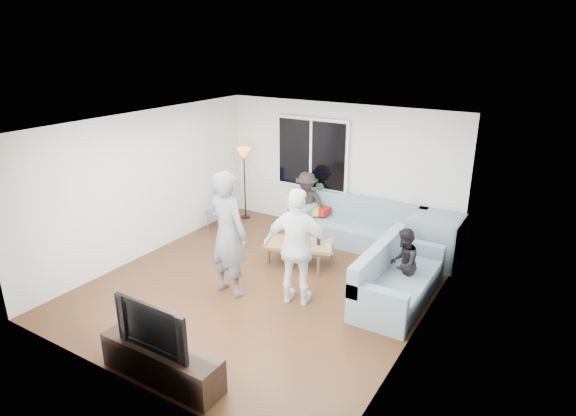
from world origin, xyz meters
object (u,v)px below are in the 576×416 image
Objects in this scene: side_chair at (219,211)px; floor_lamp at (245,184)px; sofa_back_section at (361,224)px; sofa_right_section at (399,275)px; player_left at (228,234)px; coffee_table at (300,253)px; player_right at (298,248)px; tv_console at (162,362)px; spectator_right at (403,263)px; television at (158,324)px; spectator_back at (307,203)px.

floor_lamp is (0.00, 0.91, 0.35)m from side_chair.
sofa_back_section and sofa_right_section have the same top height.
player_left reaches higher than sofa_right_section.
sofa_right_section is 1.93m from coffee_table.
sofa_right_section is at bearing -8.98° from coffee_table.
player_right is (0.03, -2.45, 0.47)m from sofa_back_section.
floor_lamp reaches higher than coffee_table.
tv_console is (0.58, -2.03, -0.77)m from player_left.
sofa_right_section is 2.66m from player_left.
player_left is at bearing -66.86° from spectator_right.
sofa_right_section is 0.19m from spectator_right.
side_chair is 0.55× the size of floor_lamp.
television is at bearing 0.00° from tv_console.
floor_lamp is at bearing 172.69° from spectator_back.
player_left is (-2.33, -1.13, 0.56)m from sofa_right_section.
player_left reaches higher than coffee_table.
sofa_right_section is at bearing -160.37° from player_right.
television is at bearing -33.50° from spectator_right.
player_right reaches higher than sofa_back_section.
side_chair is (-2.18, 0.46, 0.23)m from coffee_table.
player_left is 2.12m from television.
spectator_back is at bearing -80.09° from player_left.
tv_console is 1.54× the size of television.
side_chair is 4.56m from television.
spectator_back is 0.79× the size of tv_console.
sofa_back_section is 1.97m from spectator_right.
spectator_right is (1.28, 0.98, -0.34)m from player_right.
tv_console reaches higher than coffee_table.
tv_console is (-0.44, -4.77, -0.20)m from sofa_back_section.
coffee_table is 1.54m from spectator_back.
sofa_back_section is 1.16× the size of player_left.
sofa_back_section is 1.45m from coffee_table.
spectator_right is at bearing -48.19° from sofa_back_section.
player_right is (2.79, -1.60, 0.46)m from side_chair.
floor_lamp reaches higher than sofa_back_section.
coffee_table is at bearing 92.21° from television.
floor_lamp is at bearing -55.63° from player_right.
floor_lamp reaches higher than television.
player_right is at bearing -61.79° from coffee_table.
spectator_right is at bearing -156.18° from player_right.
sofa_back_section is 2.21× the size of television.
floor_lamp is (-4.07, 1.67, 0.36)m from sofa_right_section.
tv_console is (0.76, -4.80, -0.41)m from spectator_back.
player_left reaches higher than player_right.
spectator_right is 3.75m from tv_console.
spectator_right is at bearing 62.00° from television.
television is (0.00, 0.00, 0.52)m from tv_console.
player_left reaches higher than television.
spectator_back is 4.86m from television.
player_right is 1.41× the size of spectator_back.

